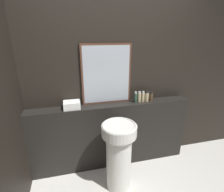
{
  "coord_description": "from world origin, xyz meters",
  "views": [
    {
      "loc": [
        -0.54,
        -0.96,
        1.92
      ],
      "look_at": [
        -0.02,
        1.14,
        1.15
      ],
      "focal_mm": 28.0,
      "sensor_mm": 36.0,
      "label": 1
    }
  ],
  "objects_px": {
    "shampoo_bottle": "(136,97)",
    "conditioner_bottle": "(139,97)",
    "lotion_bottle": "(143,97)",
    "hand_soap_bottle": "(151,97)",
    "towel_stack": "(72,105)",
    "body_wash_bottle": "(147,97)",
    "pedestal_sink": "(119,153)",
    "mirror": "(107,75)"
  },
  "relations": [
    {
      "from": "conditioner_bottle",
      "to": "body_wash_bottle",
      "type": "height_order",
      "value": "conditioner_bottle"
    },
    {
      "from": "lotion_bottle",
      "to": "body_wash_bottle",
      "type": "height_order",
      "value": "lotion_bottle"
    },
    {
      "from": "conditioner_bottle",
      "to": "body_wash_bottle",
      "type": "relative_size",
      "value": 1.02
    },
    {
      "from": "towel_stack",
      "to": "shampoo_bottle",
      "type": "xyz_separation_m",
      "value": [
        0.9,
        0.0,
        0.03
      ]
    },
    {
      "from": "towel_stack",
      "to": "body_wash_bottle",
      "type": "distance_m",
      "value": 1.07
    },
    {
      "from": "mirror",
      "to": "hand_soap_bottle",
      "type": "bearing_deg",
      "value": -7.47
    },
    {
      "from": "shampoo_bottle",
      "to": "conditioner_bottle",
      "type": "bearing_deg",
      "value": 0.0
    },
    {
      "from": "lotion_bottle",
      "to": "hand_soap_bottle",
      "type": "height_order",
      "value": "lotion_bottle"
    },
    {
      "from": "shampoo_bottle",
      "to": "conditioner_bottle",
      "type": "xyz_separation_m",
      "value": [
        0.06,
        0.0,
        -0.0
      ]
    },
    {
      "from": "body_wash_bottle",
      "to": "hand_soap_bottle",
      "type": "relative_size",
      "value": 1.11
    },
    {
      "from": "conditioner_bottle",
      "to": "hand_soap_bottle",
      "type": "relative_size",
      "value": 1.13
    },
    {
      "from": "lotion_bottle",
      "to": "hand_soap_bottle",
      "type": "bearing_deg",
      "value": 0.0
    },
    {
      "from": "shampoo_bottle",
      "to": "conditioner_bottle",
      "type": "distance_m",
      "value": 0.06
    },
    {
      "from": "mirror",
      "to": "shampoo_bottle",
      "type": "bearing_deg",
      "value": -11.84
    },
    {
      "from": "pedestal_sink",
      "to": "hand_soap_bottle",
      "type": "distance_m",
      "value": 0.94
    },
    {
      "from": "pedestal_sink",
      "to": "towel_stack",
      "type": "relative_size",
      "value": 4.24
    },
    {
      "from": "towel_stack",
      "to": "body_wash_bottle",
      "type": "relative_size",
      "value": 1.39
    },
    {
      "from": "lotion_bottle",
      "to": "mirror",
      "type": "bearing_deg",
      "value": 170.74
    },
    {
      "from": "pedestal_sink",
      "to": "hand_soap_bottle",
      "type": "height_order",
      "value": "hand_soap_bottle"
    },
    {
      "from": "hand_soap_bottle",
      "to": "shampoo_bottle",
      "type": "bearing_deg",
      "value": 180.0
    },
    {
      "from": "conditioner_bottle",
      "to": "body_wash_bottle",
      "type": "xyz_separation_m",
      "value": [
        0.12,
        0.0,
        -0.0
      ]
    },
    {
      "from": "shampoo_bottle",
      "to": "lotion_bottle",
      "type": "height_order",
      "value": "shampoo_bottle"
    },
    {
      "from": "shampoo_bottle",
      "to": "hand_soap_bottle",
      "type": "bearing_deg",
      "value": 0.0
    },
    {
      "from": "shampoo_bottle",
      "to": "body_wash_bottle",
      "type": "height_order",
      "value": "shampoo_bottle"
    },
    {
      "from": "body_wash_bottle",
      "to": "towel_stack",
      "type": "bearing_deg",
      "value": 180.0
    },
    {
      "from": "shampoo_bottle",
      "to": "lotion_bottle",
      "type": "xyz_separation_m",
      "value": [
        0.12,
        0.0,
        -0.0
      ]
    },
    {
      "from": "shampoo_bottle",
      "to": "hand_soap_bottle",
      "type": "xyz_separation_m",
      "value": [
        0.24,
        0.0,
        -0.01
      ]
    },
    {
      "from": "mirror",
      "to": "shampoo_bottle",
      "type": "relative_size",
      "value": 5.1
    },
    {
      "from": "mirror",
      "to": "conditioner_bottle",
      "type": "xyz_separation_m",
      "value": [
        0.46,
        -0.08,
        -0.34
      ]
    },
    {
      "from": "towel_stack",
      "to": "conditioner_bottle",
      "type": "distance_m",
      "value": 0.96
    },
    {
      "from": "mirror",
      "to": "conditioner_bottle",
      "type": "height_order",
      "value": "mirror"
    },
    {
      "from": "pedestal_sink",
      "to": "hand_soap_bottle",
      "type": "relative_size",
      "value": 6.51
    },
    {
      "from": "lotion_bottle",
      "to": "body_wash_bottle",
      "type": "bearing_deg",
      "value": 0.0
    },
    {
      "from": "shampoo_bottle",
      "to": "hand_soap_bottle",
      "type": "distance_m",
      "value": 0.24
    },
    {
      "from": "pedestal_sink",
      "to": "towel_stack",
      "type": "height_order",
      "value": "towel_stack"
    },
    {
      "from": "pedestal_sink",
      "to": "shampoo_bottle",
      "type": "xyz_separation_m",
      "value": [
        0.37,
        0.46,
        0.55
      ]
    },
    {
      "from": "shampoo_bottle",
      "to": "towel_stack",
      "type": "bearing_deg",
      "value": 180.0
    },
    {
      "from": "mirror",
      "to": "hand_soap_bottle",
      "type": "xyz_separation_m",
      "value": [
        0.65,
        -0.08,
        -0.35
      ]
    },
    {
      "from": "mirror",
      "to": "shampoo_bottle",
      "type": "height_order",
      "value": "mirror"
    },
    {
      "from": "body_wash_bottle",
      "to": "hand_soap_bottle",
      "type": "height_order",
      "value": "body_wash_bottle"
    },
    {
      "from": "pedestal_sink",
      "to": "lotion_bottle",
      "type": "distance_m",
      "value": 0.87
    },
    {
      "from": "lotion_bottle",
      "to": "hand_soap_bottle",
      "type": "xyz_separation_m",
      "value": [
        0.13,
        0.0,
        -0.01
      ]
    }
  ]
}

